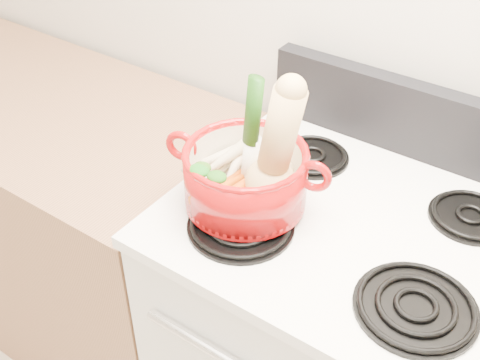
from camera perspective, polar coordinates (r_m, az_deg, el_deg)
The scene contains 22 objects.
wall_back at distance 1.40m, azimuth 19.41°, elevation 15.19°, with size 3.50×0.02×2.60m, color beige.
cooktop at distance 1.30m, azimuth 11.08°, elevation -4.27°, with size 0.78×0.67×0.03m, color white.
control_backsplash at distance 1.47m, azimuth 16.71°, elevation 5.32°, with size 0.76×0.05×0.18m, color black.
counter_left at distance 2.15m, azimuth -16.99°, elevation -2.85°, with size 1.36×0.65×0.90m, color #916344.
burner_front_left at distance 1.24m, azimuth 0.07°, elevation -4.21°, with size 0.22×0.22×0.02m, color black.
burner_front_right at distance 1.13m, azimuth 16.35°, elevation -11.40°, with size 0.22×0.22×0.02m, color black.
burner_back_left at distance 1.45m, azimuth 6.90°, elevation 2.33°, with size 0.17×0.17×0.02m, color black.
burner_back_right at distance 1.35m, azimuth 21.02°, elevation -3.14°, with size 0.17×0.17×0.02m, color black.
dutch_oven at distance 1.25m, azimuth 0.53°, elevation 0.27°, with size 0.26×0.26×0.13m, color #960A0A.
pot_handle_left at distance 1.27m, azimuth -5.58°, elevation 3.26°, with size 0.07×0.07×0.02m, color #960A0A.
pot_handle_right at distance 1.19m, azimuth 7.08°, elevation 0.36°, with size 0.07×0.07×0.02m, color #960A0A.
squash at distance 1.15m, azimuth 4.18°, elevation 2.80°, with size 0.11×0.11×0.27m, color tan, non-canonical shape.
leek at distance 1.21m, azimuth 1.06°, elevation 4.40°, with size 0.04×0.04×0.26m, color white.
ginger at distance 1.31m, azimuth 3.42°, elevation 1.51°, with size 0.08×0.06×0.04m, color tan.
parsnip_0 at distance 1.32m, azimuth -1.04°, elevation 1.92°, with size 0.04×0.04×0.21m, color beige.
parsnip_1 at distance 1.32m, azimuth -1.51°, elevation 1.89°, with size 0.04×0.04×0.19m, color #EFE1C2.
parsnip_2 at distance 1.30m, azimuth -0.27°, elevation 1.87°, with size 0.04×0.04×0.17m, color #EFE3C3.
parsnip_3 at distance 1.31m, azimuth -2.28°, elevation 2.22°, with size 0.04×0.04×0.16m, color beige.
parsnip_4 at distance 1.29m, azimuth -1.07°, elevation 2.36°, with size 0.04×0.04×0.19m, color beige.
carrot_0 at distance 1.26m, azimuth -1.18°, elevation -0.29°, with size 0.03×0.03×0.14m, color #BA4009.
carrot_1 at distance 1.24m, azimuth -1.53°, elevation -0.77°, with size 0.03×0.03×0.16m, color #C84C0A.
carrot_2 at distance 1.24m, azimuth 0.51°, elevation -0.43°, with size 0.03×0.03×0.17m, color #D3560A.
Camera 1 is at (0.34, 0.48, 1.79)m, focal length 45.00 mm.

